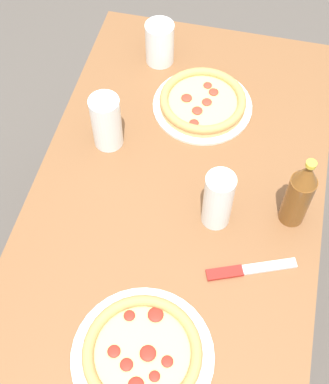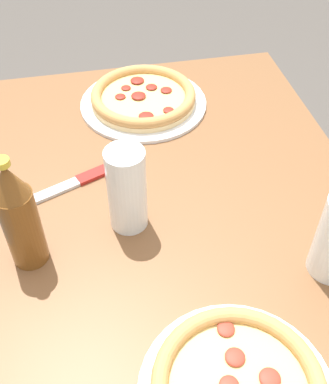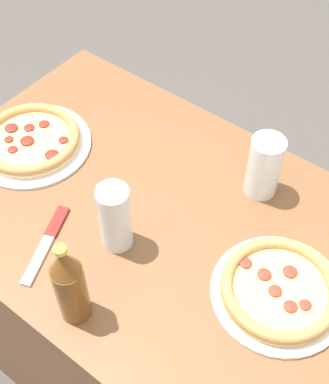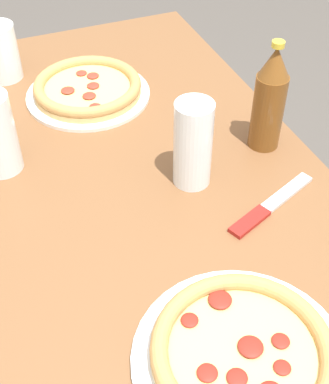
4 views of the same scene
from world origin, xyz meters
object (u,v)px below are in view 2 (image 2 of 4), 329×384
Objects in this scene: pizza_salami at (143,98)px; knife at (73,183)px; beer_bottle at (19,216)px; glass_red_wine at (127,193)px.

pizza_salami reaches higher than knife.
beer_bottle reaches higher than pizza_salami.
beer_bottle is (0.04, -0.17, 0.03)m from glass_red_wine.
glass_red_wine is at bearing 104.56° from beer_bottle.
pizza_salami is 0.36m from glass_red_wine.
glass_red_wine is 0.16m from knife.
knife is (-0.16, 0.08, -0.10)m from beer_bottle.
knife is at bearing 153.48° from beer_bottle.
beer_bottle is at bearing -75.44° from glass_red_wine.
pizza_salami is 1.47× the size of knife.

